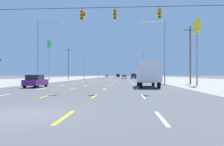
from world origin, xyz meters
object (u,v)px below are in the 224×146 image
Objects in this scene: suv_center_turn_far at (118,76)px; pole_sign_left_row_1 at (49,50)px; suv_far_right_mid at (134,76)px; streetlight_left_row_0 at (40,48)px; streetlight_left_row_1 at (85,65)px; sedan_far_left_farther at (107,76)px; streetlight_right_row_0 at (162,48)px; hatchback_far_left_nearest at (36,81)px; pole_sign_right_row_0 at (197,35)px; streetlight_right_row_2 at (136,66)px; sedan_inner_right_midfar at (124,77)px; streetlight_right_row_1 at (142,64)px; box_truck_far_right_near at (148,73)px; streetlight_left_row_2 at (99,67)px.

suv_center_turn_far is 0.46× the size of pole_sign_left_row_1.
streetlight_left_row_0 reaches higher than suv_far_right_mid.
pole_sign_left_row_1 is at bearing -111.63° from streetlight_left_row_1.
streetlight_left_row_0 is (6.64, -22.18, -2.17)m from pole_sign_left_row_1.
streetlight_left_row_0 is (-2.55, -98.17, 5.17)m from sedan_far_left_farther.
pole_sign_left_row_1 is at bearing 106.66° from streetlight_left_row_0.
streetlight_left_row_0 is 1.02× the size of streetlight_right_row_0.
streetlight_left_row_0 is at bearing 108.87° from hatchback_far_left_nearest.
pole_sign_right_row_0 reaches higher than suv_far_right_mid.
streetlight_left_row_0 is (-9.62, -92.81, 4.90)m from suv_center_turn_far.
suv_far_right_mid is 31.65m from streetlight_right_row_2.
suv_far_right_mid is 19.09m from streetlight_left_row_1.
streetlight_right_row_0 is (6.07, -47.21, 5.03)m from sedan_inner_right_midfar.
streetlight_left_row_1 reaches higher than sedan_far_left_farther.
pole_sign_right_row_0 is at bearing -38.46° from pole_sign_left_row_1.
sedan_far_left_farther is at bearing 83.11° from pole_sign_left_row_1.
hatchback_far_left_nearest reaches higher than sedan_far_left_farther.
streetlight_right_row_1 reaches higher than suv_far_right_mid.
streetlight_left_row_0 reaches higher than sedan_far_left_farther.
box_truck_far_right_near is 10.32m from pole_sign_right_row_0.
streetlight_right_row_0 is 1.09× the size of streetlight_right_row_1.
pole_sign_right_row_0 reaches higher than streetlight_left_row_1.
sedan_far_left_farther is (-14.02, 104.85, -1.08)m from box_truck_far_right_near.
pole_sign_left_row_1 is 39.23m from pole_sign_right_row_0.
pole_sign_right_row_0 is (14.46, -95.02, 6.31)m from suv_center_turn_far.
streetlight_right_row_1 is at bearing 63.35° from streetlight_left_row_0.
streetlight_left_row_0 is at bearing -73.34° from pole_sign_left_row_1.
pole_sign_right_row_0 is 1.09× the size of streetlight_left_row_1.
sedan_inner_right_midfar is 47.87m from streetlight_right_row_0.
streetlight_left_row_0 reaches higher than hatchback_far_left_nearest.
suv_far_right_mid is 49.81m from pole_sign_right_row_0.
suv_far_right_mid is at bearing 46.09° from pole_sign_left_row_1.
suv_far_right_mid is 3.56m from sedan_inner_right_midfar.
streetlight_left_row_1 reaches higher than box_truck_far_right_near.
streetlight_left_row_1 is at bearing -90.05° from streetlight_left_row_2.
streetlight_left_row_1 is 0.94× the size of streetlight_right_row_1.
streetlight_right_row_2 is at bearing 90.11° from streetlight_right_row_0.
streetlight_left_row_1 is at bearing 68.37° from pole_sign_left_row_1.
suv_far_right_mid is 46.71m from suv_center_turn_far.
sedan_far_left_farther is at bearing 90.14° from hatchback_far_left_nearest.
hatchback_far_left_nearest is 106.37m from sedan_far_left_farther.
streetlight_left_row_2 reaches higher than suv_far_right_mid.
sedan_inner_right_midfar is at bearing -85.20° from suv_center_turn_far.
streetlight_left_row_1 is at bearing 116.64° from streetlight_right_row_0.
streetlight_left_row_2 is at bearing 180.00° from streetlight_right_row_2.
pole_sign_left_row_1 is at bearing -102.96° from suv_center_turn_far.
sedan_inner_right_midfar is 49.36m from streetlight_left_row_0.
sedan_far_left_farther is at bearing 129.56° from streetlight_right_row_2.
streetlight_right_row_2 is at bearing 79.05° from sedan_inner_right_midfar.
streetlight_left_row_0 is at bearing -105.89° from sedan_inner_right_midfar.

